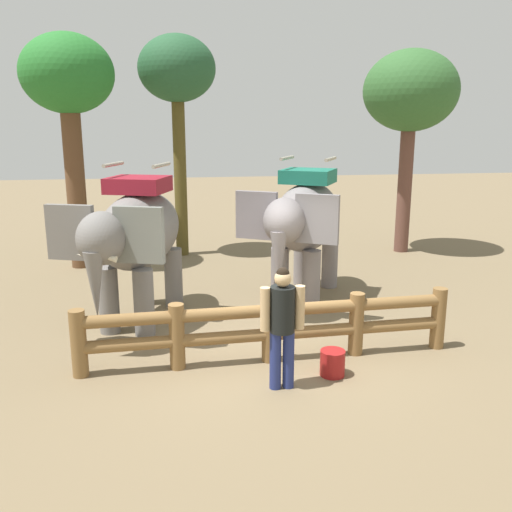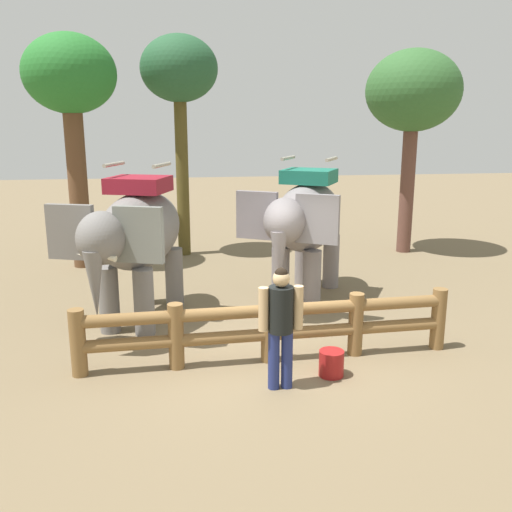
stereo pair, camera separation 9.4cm
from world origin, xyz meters
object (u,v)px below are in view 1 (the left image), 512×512
(tree_back_center, at_px, (68,84))
(tree_far_right, at_px, (410,94))
(tree_far_left, at_px, (177,76))
(feed_bucket, at_px, (332,363))
(tourist_woman_in_black, at_px, (282,320))
(elephant_near_left, at_px, (136,236))
(log_fence, at_px, (269,326))
(elephant_center, at_px, (304,221))

(tree_back_center, bearing_deg, tree_far_right, 2.68)
(tree_far_left, distance_m, tree_back_center, 2.87)
(tree_far_right, distance_m, feed_bucket, 9.85)
(tourist_woman_in_black, distance_m, feed_bucket, 1.22)
(elephant_near_left, height_order, tree_far_right, tree_far_right)
(log_fence, height_order, tourist_woman_in_black, tourist_woman_in_black)
(elephant_center, relative_size, tree_far_right, 0.62)
(log_fence, bearing_deg, feed_bucket, -37.60)
(elephant_near_left, height_order, tree_far_left, tree_far_left)
(feed_bucket, bearing_deg, log_fence, 142.40)
(log_fence, xyz_separation_m, tree_far_right, (5.21, 7.07, 3.87))
(tree_far_left, bearing_deg, tourist_woman_in_black, -81.87)
(tree_far_left, distance_m, feed_bucket, 9.76)
(tourist_woman_in_black, height_order, tree_back_center, tree_back_center)
(tourist_woman_in_black, xyz_separation_m, tree_far_right, (5.19, 8.01, 3.43))
(tree_back_center, relative_size, tree_far_right, 1.03)
(tourist_woman_in_black, relative_size, tree_far_left, 0.30)
(elephant_center, relative_size, feed_bucket, 8.89)
(elephant_center, bearing_deg, tree_far_left, 118.86)
(elephant_center, distance_m, tree_far_left, 6.09)
(tourist_woman_in_black, bearing_deg, tree_back_center, 117.26)
(feed_bucket, bearing_deg, elephant_center, 83.47)
(log_fence, height_order, tree_back_center, tree_back_center)
(tree_far_left, height_order, tree_far_right, tree_far_left)
(log_fence, xyz_separation_m, tourist_woman_in_black, (0.02, -0.94, 0.44))
(log_fence, bearing_deg, elephant_near_left, 135.26)
(tourist_woman_in_black, height_order, feed_bucket, tourist_woman_in_black)
(log_fence, height_order, elephant_near_left, elephant_near_left)
(elephant_near_left, xyz_separation_m, tree_far_right, (7.36, 4.94, 2.78))
(tree_far_left, bearing_deg, tree_back_center, -160.04)
(elephant_near_left, bearing_deg, tourist_woman_in_black, -54.80)
(elephant_near_left, xyz_separation_m, feed_bucket, (3.00, -2.79, -1.50))
(elephant_near_left, distance_m, tree_far_left, 6.45)
(tourist_woman_in_black, relative_size, tree_far_right, 0.32)
(elephant_near_left, relative_size, elephant_center, 1.02)
(elephant_near_left, xyz_separation_m, tourist_woman_in_black, (2.16, -3.07, -0.65))
(tree_back_center, height_order, feed_bucket, tree_back_center)
(tree_back_center, relative_size, feed_bucket, 14.75)
(log_fence, relative_size, tree_far_left, 1.01)
(elephant_near_left, bearing_deg, tree_far_right, 33.89)
(tourist_woman_in_black, height_order, tree_far_left, tree_far_left)
(tree_far_left, bearing_deg, feed_bucket, -76.01)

